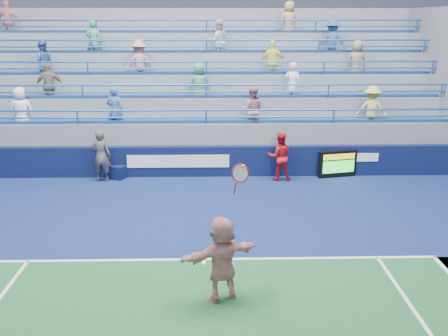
{
  "coord_description": "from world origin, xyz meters",
  "views": [
    {
      "loc": [
        0.23,
        -10.57,
        5.45
      ],
      "look_at": [
        0.53,
        2.5,
        1.5
      ],
      "focal_mm": 40.0,
      "sensor_mm": 36.0,
      "label": 1
    }
  ],
  "objects_px": {
    "judge_chair": "(118,171)",
    "tennis_player": "(222,258)",
    "line_judge": "(101,156)",
    "ball_girl": "(280,157)",
    "serve_speed_board": "(338,164)"
  },
  "relations": [
    {
      "from": "judge_chair",
      "to": "ball_girl",
      "type": "height_order",
      "value": "ball_girl"
    },
    {
      "from": "judge_chair",
      "to": "tennis_player",
      "type": "height_order",
      "value": "tennis_player"
    },
    {
      "from": "judge_chair",
      "to": "tennis_player",
      "type": "distance_m",
      "value": 8.69
    },
    {
      "from": "judge_chair",
      "to": "line_judge",
      "type": "xyz_separation_m",
      "value": [
        -0.51,
        -0.26,
        0.64
      ]
    },
    {
      "from": "judge_chair",
      "to": "tennis_player",
      "type": "bearing_deg",
      "value": -66.16
    },
    {
      "from": "line_judge",
      "to": "ball_girl",
      "type": "relative_size",
      "value": 1.07
    },
    {
      "from": "tennis_player",
      "to": "ball_girl",
      "type": "xyz_separation_m",
      "value": [
        2.14,
        7.64,
        -0.04
      ]
    },
    {
      "from": "tennis_player",
      "to": "ball_girl",
      "type": "bearing_deg",
      "value": 74.33
    },
    {
      "from": "judge_chair",
      "to": "ball_girl",
      "type": "relative_size",
      "value": 0.5
    },
    {
      "from": "line_judge",
      "to": "ball_girl",
      "type": "distance_m",
      "value": 6.15
    },
    {
      "from": "tennis_player",
      "to": "serve_speed_board",
      "type": "bearing_deg",
      "value": 61.75
    },
    {
      "from": "serve_speed_board",
      "to": "ball_girl",
      "type": "distance_m",
      "value": 2.15
    },
    {
      "from": "ball_girl",
      "to": "tennis_player",
      "type": "bearing_deg",
      "value": 72.51
    },
    {
      "from": "tennis_player",
      "to": "ball_girl",
      "type": "height_order",
      "value": "tennis_player"
    },
    {
      "from": "tennis_player",
      "to": "judge_chair",
      "type": "bearing_deg",
      "value": 113.84
    }
  ]
}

